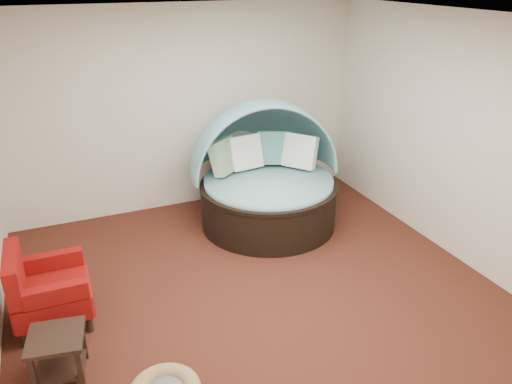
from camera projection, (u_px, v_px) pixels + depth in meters
name	position (u px, v px, depth m)	size (l,w,h in m)	color
floor	(257.00, 292.00, 5.37)	(5.00, 5.00, 0.00)	#4B2015
wall_back	(186.00, 110.00, 6.89)	(5.00, 5.00, 0.00)	beige
wall_front	(439.00, 330.00, 2.69)	(5.00, 5.00, 0.00)	beige
wall_right	(458.00, 140.00, 5.68)	(5.00, 5.00, 0.00)	beige
ceiling	(257.00, 18.00, 4.22)	(5.00, 5.00, 0.00)	white
canopy_daybed	(266.00, 168.00, 6.59)	(2.10, 2.04, 1.67)	black
red_armchair	(45.00, 289.00, 4.76)	(0.72, 0.73, 0.84)	black
side_table	(58.00, 350.00, 4.15)	(0.51, 0.51, 0.43)	black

